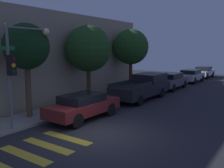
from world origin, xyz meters
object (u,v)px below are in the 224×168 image
traffic_light_pole (20,59)px  sedan_far_end (191,75)px  tree_near_corner (26,47)px  sedan_tail_of_row (204,72)px  tree_midblock (88,49)px  sedan_middle (171,80)px  tree_far_end (131,47)px  sedan_near_corner (83,105)px  pickup_truck (143,87)px

traffic_light_pole → sedan_far_end: size_ratio=1.05×
traffic_light_pole → tree_near_corner: bearing=43.7°
sedan_tail_of_row → tree_midblock: size_ratio=0.86×
sedan_middle → tree_far_end: 5.11m
sedan_tail_of_row → sedan_middle: bearing=180.0°
sedan_tail_of_row → tree_near_corner: bearing=174.5°
sedan_middle → sedan_tail_of_row: bearing=-0.0°
sedan_far_end → tree_midblock: tree_midblock is taller
tree_near_corner → sedan_middle: bearing=-9.9°
tree_midblock → tree_far_end: 5.65m
sedan_tail_of_row → tree_far_end: tree_far_end is taller
sedan_far_end → tree_far_end: bearing=165.2°
traffic_light_pole → sedan_near_corner: traffic_light_pole is taller
traffic_light_pole → sedan_middle: traffic_light_pole is taller
sedan_middle → sedan_tail_of_row: size_ratio=1.02×
tree_near_corner → tree_midblock: 4.94m
sedan_middle → tree_midblock: 9.71m
sedan_middle → tree_far_end: (-3.28, 2.42, 3.08)m
traffic_light_pole → tree_near_corner: size_ratio=0.95×
sedan_middle → tree_far_end: size_ratio=0.86×
tree_midblock → tree_far_end: bearing=0.0°
traffic_light_pole → pickup_truck: size_ratio=0.86×
sedan_middle → tree_midblock: size_ratio=0.87×
sedan_middle → tree_near_corner: 14.40m
sedan_middle → tree_near_corner: bearing=170.1°
traffic_light_pole → sedan_tail_of_row: bearing=-2.8°
sedan_far_end → sedan_tail_of_row: bearing=0.0°
tree_near_corner → tree_far_end: bearing=0.0°
sedan_tail_of_row → tree_near_corner: size_ratio=0.90×
sedan_tail_of_row → tree_midblock: (-20.11, 2.42, 2.97)m
sedan_tail_of_row → tree_midblock: bearing=173.1°
sedan_tail_of_row → tree_near_corner: tree_near_corner is taller
traffic_light_pole → tree_far_end: 11.86m
sedan_near_corner → tree_far_end: (8.96, 2.42, 3.14)m
sedan_near_corner → sedan_far_end: 18.16m
sedan_near_corner → sedan_middle: size_ratio=0.95×
sedan_far_end → tree_near_corner: tree_near_corner is taller
tree_far_end → tree_near_corner: bearing=-180.0°
sedan_far_end → sedan_tail_of_row: size_ratio=1.01×
sedan_far_end → tree_midblock: size_ratio=0.86×
traffic_light_pole → sedan_near_corner: 4.02m
sedan_near_corner → tree_midblock: bearing=36.2°
traffic_light_pole → tree_midblock: tree_midblock is taller
traffic_light_pole → sedan_tail_of_row: traffic_light_pole is taller
tree_midblock → sedan_middle: bearing=-15.2°
tree_midblock → pickup_truck: bearing=-35.7°
tree_near_corner → tree_midblock: tree_midblock is taller
pickup_truck → sedan_far_end: bearing=-0.0°
tree_far_end → pickup_truck: bearing=-133.3°
pickup_truck → tree_near_corner: (-8.30, 2.42, 2.90)m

